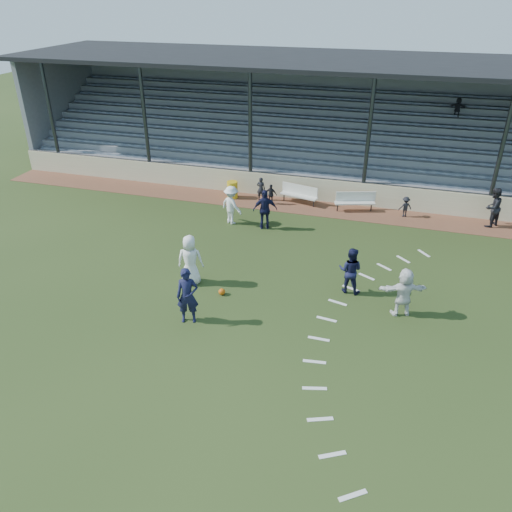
{
  "coord_description": "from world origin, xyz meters",
  "views": [
    {
      "loc": [
        4.52,
        -12.87,
        10.09
      ],
      "look_at": [
        0.0,
        2.5,
        1.3
      ],
      "focal_mm": 35.0,
      "sensor_mm": 36.0,
      "label": 1
    }
  ],
  "objects_px": {
    "football": "(222,292)",
    "trash_bin": "(232,190)",
    "bench_right": "(355,200)",
    "player_navy_lead": "(188,296)",
    "bench_left": "(299,193)",
    "player_white_lead": "(190,260)",
    "official": "(493,207)"
  },
  "relations": [
    {
      "from": "bench_left",
      "to": "bench_right",
      "type": "bearing_deg",
      "value": 11.24
    },
    {
      "from": "trash_bin",
      "to": "bench_left",
      "type": "bearing_deg",
      "value": 4.73
    },
    {
      "from": "bench_right",
      "to": "player_white_lead",
      "type": "relative_size",
      "value": 1.03
    },
    {
      "from": "player_navy_lead",
      "to": "official",
      "type": "bearing_deg",
      "value": 27.85
    },
    {
      "from": "trash_bin",
      "to": "player_navy_lead",
      "type": "height_order",
      "value": "player_navy_lead"
    },
    {
      "from": "bench_right",
      "to": "player_white_lead",
      "type": "distance_m",
      "value": 10.17
    },
    {
      "from": "bench_left",
      "to": "football",
      "type": "xyz_separation_m",
      "value": [
        -0.9,
        -9.35,
        -0.46
      ]
    },
    {
      "from": "football",
      "to": "trash_bin",
      "type": "bearing_deg",
      "value": 106.37
    },
    {
      "from": "bench_right",
      "to": "football",
      "type": "relative_size",
      "value": 8.26
    },
    {
      "from": "football",
      "to": "player_white_lead",
      "type": "bearing_deg",
      "value": 161.31
    },
    {
      "from": "player_white_lead",
      "to": "bench_left",
      "type": "bearing_deg",
      "value": -117.85
    },
    {
      "from": "bench_right",
      "to": "trash_bin",
      "type": "bearing_deg",
      "value": 163.54
    },
    {
      "from": "football",
      "to": "player_navy_lead",
      "type": "distance_m",
      "value": 2.1
    },
    {
      "from": "bench_right",
      "to": "football",
      "type": "bearing_deg",
      "value": -130.2
    },
    {
      "from": "bench_left",
      "to": "player_navy_lead",
      "type": "height_order",
      "value": "player_navy_lead"
    },
    {
      "from": "football",
      "to": "bench_right",
      "type": "bearing_deg",
      "value": 67.67
    },
    {
      "from": "bench_left",
      "to": "football",
      "type": "bearing_deg",
      "value": -81.56
    },
    {
      "from": "player_white_lead",
      "to": "football",
      "type": "bearing_deg",
      "value": 147.98
    },
    {
      "from": "bench_left",
      "to": "trash_bin",
      "type": "bearing_deg",
      "value": -161.33
    },
    {
      "from": "bench_right",
      "to": "player_white_lead",
      "type": "height_order",
      "value": "player_white_lead"
    },
    {
      "from": "football",
      "to": "player_white_lead",
      "type": "xyz_separation_m",
      "value": [
        -1.4,
        0.47,
        0.87
      ]
    },
    {
      "from": "bench_left",
      "to": "player_white_lead",
      "type": "xyz_separation_m",
      "value": [
        -2.3,
        -8.87,
        0.4
      ]
    },
    {
      "from": "player_navy_lead",
      "to": "bench_right",
      "type": "bearing_deg",
      "value": 50.63
    },
    {
      "from": "bench_left",
      "to": "player_white_lead",
      "type": "distance_m",
      "value": 9.17
    },
    {
      "from": "player_white_lead",
      "to": "player_navy_lead",
      "type": "relative_size",
      "value": 0.99
    },
    {
      "from": "bench_right",
      "to": "bench_left",
      "type": "bearing_deg",
      "value": 159.43
    },
    {
      "from": "football",
      "to": "player_white_lead",
      "type": "relative_size",
      "value": 0.12
    },
    {
      "from": "bench_right",
      "to": "trash_bin",
      "type": "height_order",
      "value": "bench_right"
    },
    {
      "from": "trash_bin",
      "to": "football",
      "type": "xyz_separation_m",
      "value": [
        2.66,
        -9.05,
        -0.34
      ]
    },
    {
      "from": "trash_bin",
      "to": "official",
      "type": "relative_size",
      "value": 0.48
    },
    {
      "from": "player_white_lead",
      "to": "player_navy_lead",
      "type": "bearing_deg",
      "value": 97.62
    },
    {
      "from": "bench_left",
      "to": "trash_bin",
      "type": "height_order",
      "value": "bench_left"
    }
  ]
}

